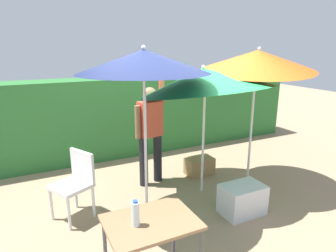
% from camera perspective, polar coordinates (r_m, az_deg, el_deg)
% --- Properties ---
extents(ground_plane, '(24.00, 24.00, 0.00)m').
position_cam_1_polar(ground_plane, '(4.42, 1.77, -14.83)').
color(ground_plane, '#9E8466').
extents(hedge_row, '(8.00, 0.70, 1.60)m').
position_cam_1_polar(hedge_row, '(6.21, -8.57, 1.91)').
color(hedge_row, '#2D7033').
rests_on(hedge_row, ground_plane).
extents(umbrella_rainbow, '(1.96, 1.96, 2.10)m').
position_cam_1_polar(umbrella_rainbow, '(4.26, 6.98, 8.79)').
color(umbrella_rainbow, silver).
rests_on(umbrella_rainbow, ground_plane).
extents(umbrella_orange, '(1.57, 1.57, 2.23)m').
position_cam_1_polar(umbrella_orange, '(3.47, -4.72, 12.28)').
color(umbrella_orange, silver).
rests_on(umbrella_orange, ground_plane).
extents(umbrella_yellow, '(1.69, 1.68, 2.27)m').
position_cam_1_polar(umbrella_yellow, '(4.62, 16.90, 12.06)').
color(umbrella_yellow, silver).
rests_on(umbrella_yellow, ground_plane).
extents(person_vendor, '(0.56, 0.29, 1.88)m').
position_cam_1_polar(person_vendor, '(4.71, -3.45, -0.56)').
color(person_vendor, black).
rests_on(person_vendor, ground_plane).
extents(chair_plastic, '(0.59, 0.59, 0.89)m').
position_cam_1_polar(chair_plastic, '(4.10, -17.48, -10.09)').
color(chair_plastic, silver).
rests_on(chair_plastic, ground_plane).
extents(cooler_box, '(0.58, 0.39, 0.41)m').
position_cam_1_polar(cooler_box, '(4.24, 14.16, -13.59)').
color(cooler_box, silver).
rests_on(cooler_box, ground_plane).
extents(crate_cardboard, '(0.47, 0.31, 0.30)m').
position_cam_1_polar(crate_cardboard, '(5.31, 6.09, -7.69)').
color(crate_cardboard, '#9E7A4C').
rests_on(crate_cardboard, ground_plane).
extents(folding_table, '(0.80, 0.60, 0.73)m').
position_cam_1_polar(folding_table, '(2.78, -3.29, -19.32)').
color(folding_table, '#4C4C51').
rests_on(folding_table, ground_plane).
extents(bottle_water, '(0.07, 0.07, 0.24)m').
position_cam_1_polar(bottle_water, '(2.61, -6.31, -16.52)').
color(bottle_water, silver).
rests_on(bottle_water, folding_table).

